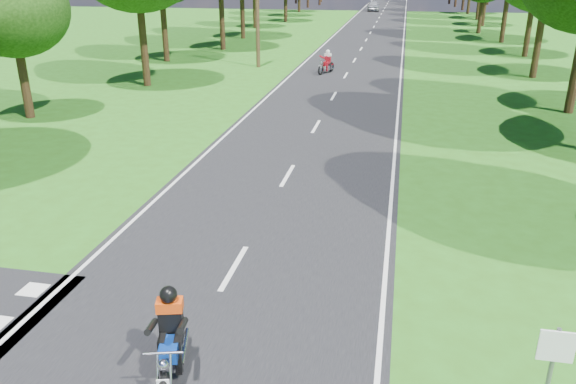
# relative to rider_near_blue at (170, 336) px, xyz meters

# --- Properties ---
(ground) EXTENTS (160.00, 160.00, 0.00)m
(ground) POSITION_rel_rider_near_blue_xyz_m (-0.04, 1.60, -0.80)
(ground) COLOR #285A14
(ground) RESTS_ON ground
(main_road) EXTENTS (7.00, 140.00, 0.02)m
(main_road) POSITION_rel_rider_near_blue_xyz_m (-0.04, 51.60, -0.79)
(main_road) COLOR black
(main_road) RESTS_ON ground
(road_markings) EXTENTS (7.40, 140.00, 0.01)m
(road_markings) POSITION_rel_rider_near_blue_xyz_m (-0.18, 49.72, -0.78)
(road_markings) COLOR silver
(road_markings) RESTS_ON main_road
(telegraph_pole) EXTENTS (1.20, 0.26, 8.00)m
(telegraph_pole) POSITION_rel_rider_near_blue_xyz_m (-6.04, 29.60, 3.27)
(telegraph_pole) COLOR #382616
(telegraph_pole) RESTS_ON ground
(road_sign) EXTENTS (0.45, 0.07, 2.00)m
(road_sign) POSITION_rel_rider_near_blue_xyz_m (5.46, -0.42, 0.54)
(road_sign) COLOR slate
(road_sign) RESTS_ON ground
(rider_near_blue) EXTENTS (1.08, 1.97, 1.56)m
(rider_near_blue) POSITION_rel_rider_near_blue_xyz_m (0.00, 0.00, 0.00)
(rider_near_blue) COLOR #0E379A
(rider_near_blue) RESTS_ON main_road
(rider_far_red) EXTENTS (1.12, 1.79, 1.42)m
(rider_far_red) POSITION_rel_rider_near_blue_xyz_m (-1.32, 28.09, -0.07)
(rider_far_red) COLOR #9E0C18
(rider_far_red) RESTS_ON main_road
(distant_car) EXTENTS (2.05, 4.43, 1.47)m
(distant_car) POSITION_rel_rider_near_blue_xyz_m (-1.51, 81.05, -0.04)
(distant_car) COLOR #A8ABAF
(distant_car) RESTS_ON main_road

